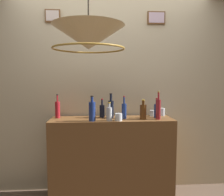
{
  "coord_description": "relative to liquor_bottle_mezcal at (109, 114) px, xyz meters",
  "views": [
    {
      "loc": [
        -0.18,
        -1.81,
        1.47
      ],
      "look_at": [
        0.0,
        0.77,
        1.23
      ],
      "focal_mm": 35.89,
      "sensor_mm": 36.0,
      "label": 1
    }
  ],
  "objects": [
    {
      "name": "liquor_bottle_vermouth",
      "position": [
        0.18,
        0.14,
        0.01
      ],
      "size": [
        0.06,
        0.06,
        0.27
      ],
      "color": "navy",
      "rests_on": "bar_shelf_unit"
    },
    {
      "name": "glass_tumbler_shot",
      "position": [
        0.11,
        0.0,
        -0.04
      ],
      "size": [
        0.08,
        0.08,
        0.09
      ],
      "color": "silver",
      "rests_on": "bar_shelf_unit"
    },
    {
      "name": "liquor_bottle_rum",
      "position": [
        0.57,
        0.05,
        0.04
      ],
      "size": [
        0.06,
        0.06,
        0.33
      ],
      "color": "maroon",
      "rests_on": "bar_shelf_unit"
    },
    {
      "name": "liquor_bottle_scotch",
      "position": [
        -0.07,
        0.24,
        -0.0
      ],
      "size": [
        0.06,
        0.06,
        0.23
      ],
      "color": "black",
      "rests_on": "bar_shelf_unit"
    },
    {
      "name": "pendant_lamp",
      "position": [
        -0.2,
        -0.54,
        0.74
      ],
      "size": [
        0.62,
        0.62,
        0.59
      ],
      "color": "beige"
    },
    {
      "name": "liquor_bottle_mezcal",
      "position": [
        0.0,
        0.0,
        0.0
      ],
      "size": [
        0.06,
        0.06,
        0.21
      ],
      "color": "#B2B8BE",
      "rests_on": "bar_shelf_unit"
    },
    {
      "name": "liquor_bottle_sherry",
      "position": [
        0.03,
        0.2,
        0.03
      ],
      "size": [
        0.07,
        0.07,
        0.3
      ],
      "color": "black",
      "rests_on": "bar_shelf_unit"
    },
    {
      "name": "liquor_bottle_brandy",
      "position": [
        0.4,
        0.07,
        0.01
      ],
      "size": [
        0.08,
        0.08,
        0.23
      ],
      "color": "#5A3415",
      "rests_on": "bar_shelf_unit"
    },
    {
      "name": "liquor_bottle_whiskey",
      "position": [
        -0.19,
        0.0,
        0.03
      ],
      "size": [
        0.08,
        0.08,
        0.29
      ],
      "color": "navy",
      "rests_on": "bar_shelf_unit"
    },
    {
      "name": "glass_tumbler_rocks",
      "position": [
        0.69,
        0.31,
        -0.04
      ],
      "size": [
        0.07,
        0.07,
        0.09
      ],
      "color": "silver",
      "rests_on": "bar_shelf_unit"
    },
    {
      "name": "bar_shelf_unit",
      "position": [
        0.04,
        0.14,
        -0.57
      ],
      "size": [
        1.45,
        0.41,
        0.98
      ],
      "primitive_type": "cube",
      "color": "brown",
      "rests_on": "ground"
    },
    {
      "name": "liquor_bottle_bourbon",
      "position": [
        -0.61,
        0.22,
        0.02
      ],
      "size": [
        0.06,
        0.06,
        0.29
      ],
      "color": "#A51C25",
      "rests_on": "bar_shelf_unit"
    },
    {
      "name": "glass_tumbler_highball",
      "position": [
        0.56,
        0.28,
        -0.05
      ],
      "size": [
        0.07,
        0.07,
        0.07
      ],
      "color": "silver",
      "rests_on": "bar_shelf_unit"
    },
    {
      "name": "liquor_bottle_gin",
      "position": [
        0.58,
        0.15,
        0.01
      ],
      "size": [
        0.06,
        0.06,
        0.24
      ],
      "color": "navy",
      "rests_on": "bar_shelf_unit"
    },
    {
      "name": "panelled_rear_partition",
      "position": [
        0.04,
        0.43,
        0.35
      ],
      "size": [
        3.22,
        0.15,
        2.68
      ],
      "color": "beige",
      "rests_on": "ground"
    }
  ]
}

